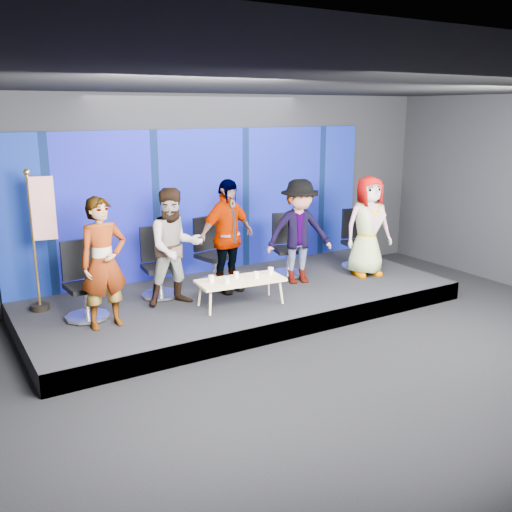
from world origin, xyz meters
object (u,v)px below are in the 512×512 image
at_px(panelist_e, 368,226).
at_px(flag_stand, 41,237).
at_px(mug_c, 236,275).
at_px(mug_a, 211,279).
at_px(panelist_b, 175,247).
at_px(coffee_table, 241,281).
at_px(chair_d, 287,255).
at_px(chair_b, 159,274).
at_px(chair_c, 213,262).
at_px(mug_e, 271,271).
at_px(panelist_c, 227,236).
at_px(chair_a, 84,294).
at_px(panelist_d, 299,232).
at_px(mug_b, 227,280).
at_px(panelist_a, 103,263).
at_px(chair_e, 357,249).
at_px(mug_d, 256,275).

bearing_deg(panelist_e, flag_stand, -179.73).
distance_m(panelist_e, mug_c, 2.82).
xyz_separation_m(mug_a, flag_stand, (-2.16, 1.23, 0.66)).
height_order(panelist_b, mug_a, panelist_b).
bearing_deg(coffee_table, flag_stand, 153.07).
distance_m(chair_d, panelist_e, 1.53).
bearing_deg(chair_b, chair_c, 14.12).
bearing_deg(mug_c, mug_e, -9.54).
relative_size(chair_d, coffee_table, 0.80).
xyz_separation_m(chair_b, mug_e, (1.46, -1.05, 0.10)).
xyz_separation_m(panelist_c, mug_e, (0.40, -0.71, -0.47)).
height_order(panelist_c, chair_d, panelist_c).
bearing_deg(chair_a, chair_d, 0.85).
xyz_separation_m(chair_b, panelist_e, (3.68, -0.80, 0.53)).
height_order(panelist_d, mug_c, panelist_d).
bearing_deg(mug_b, mug_c, 34.67).
height_order(panelist_c, mug_e, panelist_c).
bearing_deg(panelist_d, coffee_table, -145.66).
distance_m(panelist_d, panelist_e, 1.34).
bearing_deg(panelist_c, chair_a, 168.28).
bearing_deg(mug_a, chair_c, 62.58).
relative_size(chair_b, mug_a, 10.69).
distance_m(panelist_b, mug_a, 0.75).
height_order(panelist_a, chair_b, panelist_a).
xyz_separation_m(panelist_d, mug_b, (-1.72, -0.60, -0.44)).
relative_size(mug_a, mug_b, 1.06).
distance_m(panelist_b, mug_b, 0.95).
distance_m(chair_b, panelist_c, 1.25).
xyz_separation_m(panelist_a, chair_e, (4.98, 0.56, -0.54)).
distance_m(panelist_e, mug_e, 2.28).
height_order(chair_e, mug_e, chair_e).
bearing_deg(panelist_e, coffee_table, -163.11).
distance_m(chair_d, mug_b, 2.13).
bearing_deg(mug_c, mug_a, -178.57).
bearing_deg(mug_c, chair_e, 12.09).
bearing_deg(chair_d, chair_c, -173.89).
height_order(panelist_d, mug_b, panelist_d).
distance_m(chair_b, mug_a, 1.08).
xyz_separation_m(chair_d, panelist_e, (1.22, -0.76, 0.53)).
distance_m(panelist_a, chair_d, 3.72).
bearing_deg(panelist_c, panelist_d, -21.98).
relative_size(mug_b, mug_d, 1.01).
distance_m(chair_d, mug_d, 1.69).
height_order(mug_a, mug_b, mug_a).
bearing_deg(chair_c, chair_a, -179.54).
relative_size(panelist_a, chair_e, 1.64).
relative_size(chair_e, mug_b, 11.28).
relative_size(coffee_table, mug_d, 14.16).
relative_size(chair_b, panelist_b, 0.62).
xyz_separation_m(chair_c, flag_stand, (-2.75, 0.10, 0.74)).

